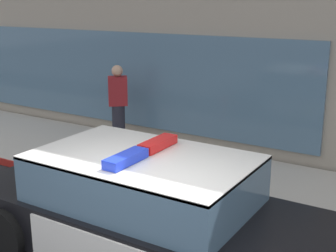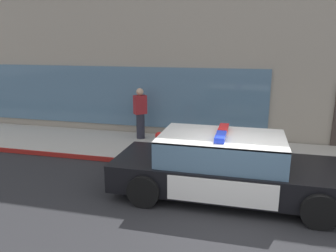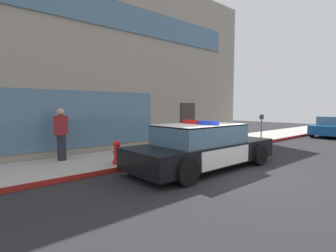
% 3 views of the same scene
% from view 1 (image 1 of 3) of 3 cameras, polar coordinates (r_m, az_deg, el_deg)
% --- Properties ---
extents(sidewalk, '(48.00, 2.70, 0.15)m').
position_cam_1_polar(sidewalk, '(8.12, 10.71, -7.61)').
color(sidewalk, '#B2ADA3').
rests_on(sidewalk, ground).
extents(curb_red_paint, '(28.80, 0.04, 0.14)m').
position_cam_1_polar(curb_red_paint, '(6.97, 6.50, -11.44)').
color(curb_red_paint, maroon).
rests_on(curb_red_paint, ground).
extents(police_cruiser, '(5.08, 2.09, 1.49)m').
position_cam_1_polar(police_cruiser, '(5.81, -1.84, -10.43)').
color(police_cruiser, black).
rests_on(police_cruiser, ground).
extents(fire_hydrant, '(0.34, 0.39, 0.73)m').
position_cam_1_polar(fire_hydrant, '(8.26, -6.95, -3.87)').
color(fire_hydrant, red).
rests_on(fire_hydrant, sidewalk).
extents(pedestrian_on_sidewalk, '(0.47, 0.46, 1.71)m').
position_cam_1_polar(pedestrian_on_sidewalk, '(10.04, -6.14, 2.64)').
color(pedestrian_on_sidewalk, '#23232D').
rests_on(pedestrian_on_sidewalk, sidewalk).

